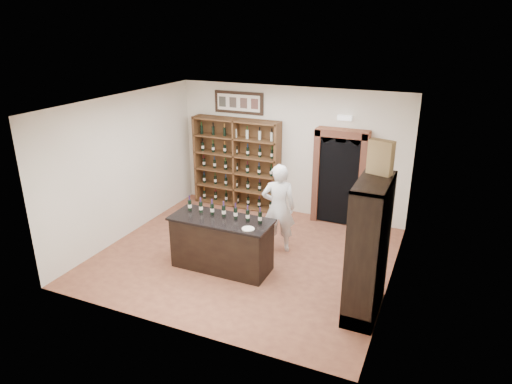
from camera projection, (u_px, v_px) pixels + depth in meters
floor at (245, 255)px, 9.02m from camera, size 5.50×5.50×0.00m
ceiling at (244, 103)px, 7.97m from camera, size 5.50×5.50×0.00m
wall_back at (290, 151)px, 10.64m from camera, size 5.50×0.04×3.00m
wall_left at (126, 166)px, 9.53m from camera, size 0.04×5.00×3.00m
wall_right at (397, 207)px, 7.46m from camera, size 0.04×5.00×3.00m
wine_shelf at (237, 163)px, 11.13m from camera, size 2.20×0.38×2.20m
framed_picture at (239, 103)px, 10.73m from camera, size 1.25×0.04×0.52m
arched_doorway at (340, 175)px, 10.15m from camera, size 1.17×0.35×2.17m
emergency_light at (345, 118)px, 9.78m from camera, size 0.30×0.10×0.10m
tasting_counter at (222, 244)px, 8.41m from camera, size 1.88×0.78×1.00m
counter_bottle_0 at (190, 205)px, 8.56m from camera, size 0.07×0.07×0.30m
counter_bottle_1 at (201, 207)px, 8.47m from camera, size 0.07×0.07×0.30m
counter_bottle_2 at (212, 209)px, 8.38m from camera, size 0.07×0.07×0.30m
counter_bottle_3 at (224, 211)px, 8.29m from camera, size 0.07×0.07×0.30m
counter_bottle_4 at (236, 213)px, 8.20m from camera, size 0.07×0.07×0.30m
counter_bottle_5 at (248, 215)px, 8.11m from camera, size 0.07×0.07×0.30m
counter_bottle_6 at (260, 217)px, 8.02m from camera, size 0.07×0.07×0.30m
side_cabinet at (369, 269)px, 7.04m from camera, size 0.48×1.20×2.20m
shopkeeper at (278, 208)px, 8.94m from camera, size 0.77×0.64×1.81m
plate at (248, 229)px, 7.81m from camera, size 0.22×0.22×0.02m
wine_crate at (381, 157)px, 6.72m from camera, size 0.40×0.25×0.52m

